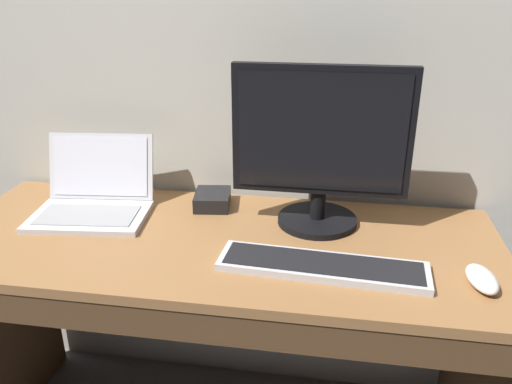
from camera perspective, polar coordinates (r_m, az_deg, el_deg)
name	(u,v)px	position (r m, az deg, el deg)	size (l,w,h in m)	color
desk	(220,314)	(1.48, -4.10, -13.52)	(1.49, 0.59, 0.73)	olive
laptop_silver	(94,198)	(1.56, -17.74, -0.63)	(0.35, 0.31, 0.21)	silver
external_monitor	(321,147)	(1.35, 7.27, 5.05)	(0.47, 0.22, 0.44)	black
wired_keyboard	(322,266)	(1.22, 7.44, -8.25)	(0.50, 0.15, 0.02)	#BCBCC1
computer_mouse	(482,279)	(1.26, 24.01, -8.89)	(0.06, 0.12, 0.04)	white
external_drive_box	(212,199)	(1.54, -4.91, -0.84)	(0.10, 0.12, 0.04)	black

